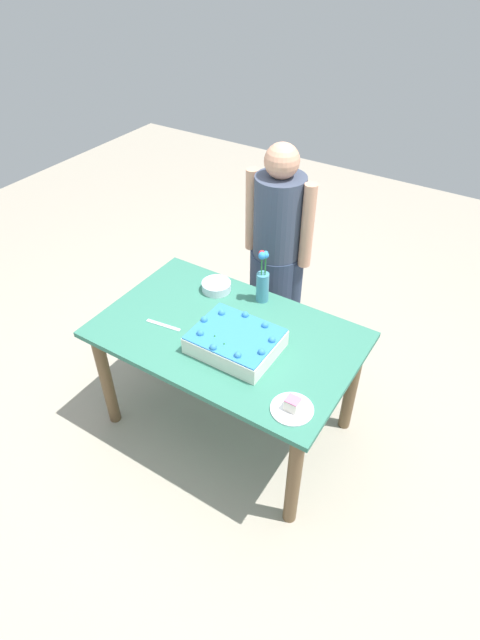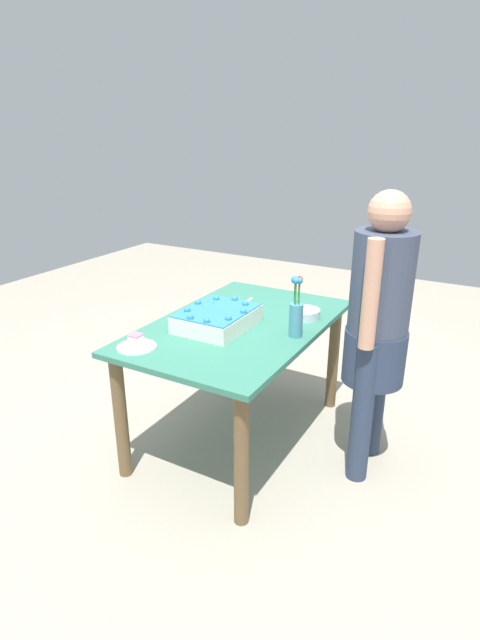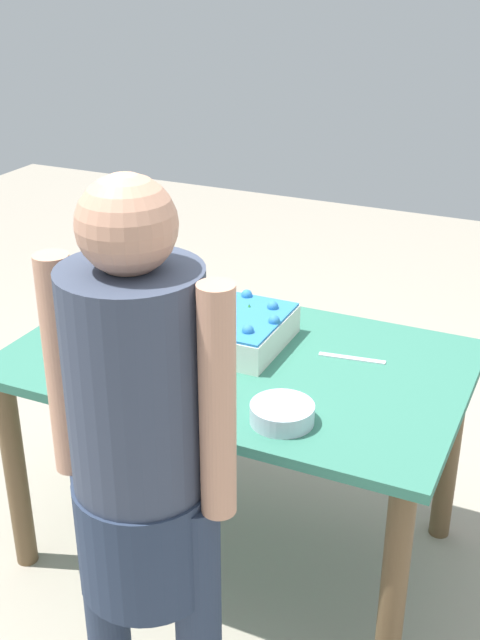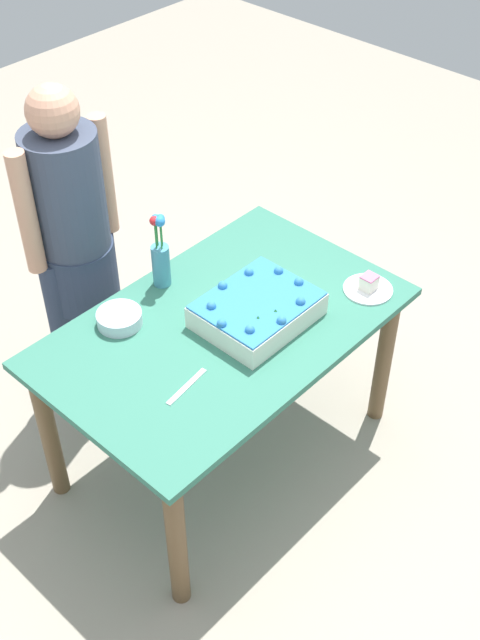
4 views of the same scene
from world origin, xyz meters
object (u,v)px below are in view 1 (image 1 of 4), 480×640
object	(u,v)px
person_standing	(277,245)
sheet_cake	(235,341)
fruit_bowl	(216,286)
serving_plate_with_slice	(292,407)
flower_vase	(263,282)
cake_knife	(163,325)

from	to	relation	value
person_standing	sheet_cake	bearing A→B (deg)	14.73
fruit_bowl	serving_plate_with_slice	bearing A→B (deg)	144.55
serving_plate_with_slice	person_standing	bearing A→B (deg)	-57.64
flower_vase	person_standing	bearing A→B (deg)	-72.59
fruit_bowl	person_standing	distance (m)	0.48
sheet_cake	person_standing	world-z (taller)	person_standing
serving_plate_with_slice	cake_knife	xyz separation A→B (m)	(0.85, -0.15, -0.02)
sheet_cake	cake_knife	size ratio (longest dim) A/B	2.08
serving_plate_with_slice	fruit_bowl	size ratio (longest dim) A/B	1.15
sheet_cake	fruit_bowl	distance (m)	0.52
sheet_cake	serving_plate_with_slice	xyz separation A→B (m)	(-0.43, 0.20, -0.03)
serving_plate_with_slice	cake_knife	size ratio (longest dim) A/B	0.96
serving_plate_with_slice	flower_vase	world-z (taller)	flower_vase
cake_knife	flower_vase	xyz separation A→B (m)	(-0.33, -0.48, 0.13)
fruit_bowl	cake_knife	bearing A→B (deg)	81.89
sheet_cake	flower_vase	world-z (taller)	flower_vase
serving_plate_with_slice	sheet_cake	bearing A→B (deg)	-25.26
cake_knife	person_standing	xyz separation A→B (m)	(-0.21, -0.87, 0.12)
flower_vase	fruit_bowl	world-z (taller)	flower_vase
sheet_cake	cake_knife	world-z (taller)	sheet_cake
flower_vase	serving_plate_with_slice	bearing A→B (deg)	129.78
serving_plate_with_slice	flower_vase	xyz separation A→B (m)	(0.52, -0.63, 0.11)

